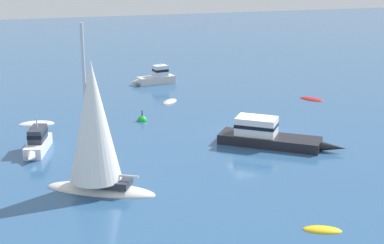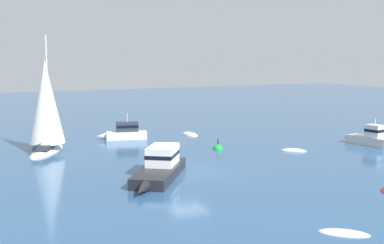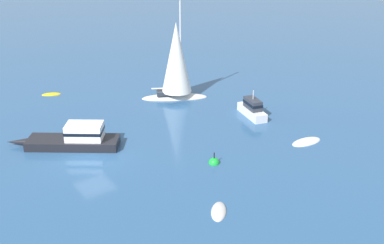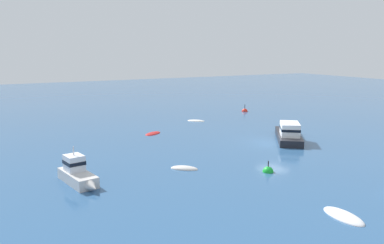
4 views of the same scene
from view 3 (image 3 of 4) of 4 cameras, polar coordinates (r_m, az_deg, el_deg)
name	(u,v)px [view 3 (image 3 of 4)]	position (r m, az deg, el deg)	size (l,w,h in m)	color
ground_plane	(92,156)	(34.92, -11.87, -4.01)	(160.00, 160.00, 0.00)	#2D5684
launch	(75,138)	(36.30, -13.86, -1.90)	(6.11, 7.54, 1.85)	black
cabin_cruiser	(251,108)	(41.26, 7.12, 1.64)	(4.53, 2.06, 2.38)	white
ketch	(176,64)	(44.27, -1.93, 7.03)	(4.57, 6.24, 9.47)	silver
skiff	(306,142)	(37.28, 13.57, -2.37)	(1.40, 2.73, 0.48)	white
dinghy	(51,95)	(48.12, -16.51, 3.17)	(1.46, 1.98, 0.35)	yellow
dinghy_1	(219,212)	(28.10, 3.23, -10.71)	(2.11, 2.03, 0.45)	silver
channel_buoy	(214,163)	(33.25, 2.66, -4.94)	(0.78, 0.78, 1.20)	green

